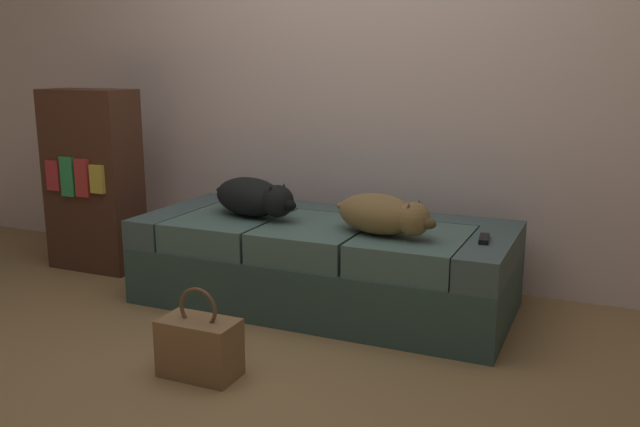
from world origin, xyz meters
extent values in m
plane|color=olive|center=(0.00, 0.00, 0.00)|extent=(10.00, 10.00, 0.00)
cube|color=beige|center=(0.00, 1.59, 1.40)|extent=(6.40, 0.10, 2.80)
cube|color=#344E46|center=(0.00, 0.98, 0.15)|extent=(1.93, 0.85, 0.30)
cube|color=#435856|center=(-0.87, 0.98, 0.38)|extent=(0.20, 0.85, 0.15)
cube|color=#435856|center=(0.87, 0.98, 0.38)|extent=(0.20, 0.85, 0.15)
cube|color=#435856|center=(0.00, 1.30, 0.38)|extent=(1.53, 0.20, 0.15)
cube|color=#4C6961|center=(-0.51, 0.88, 0.38)|extent=(0.49, 0.63, 0.15)
cube|color=#4C6961|center=(0.00, 0.88, 0.38)|extent=(0.49, 0.63, 0.15)
cube|color=#4C6961|center=(0.51, 0.88, 0.38)|extent=(0.49, 0.63, 0.15)
ellipsoid|color=black|center=(-0.41, 0.94, 0.55)|extent=(0.51, 0.38, 0.21)
sphere|color=black|center=(-0.21, 0.87, 0.56)|extent=(0.17, 0.17, 0.17)
ellipsoid|color=black|center=(-0.14, 0.85, 0.55)|extent=(0.11, 0.09, 0.06)
cone|color=black|center=(-0.20, 0.91, 0.62)|extent=(0.04, 0.04, 0.05)
cone|color=black|center=(-0.23, 0.83, 0.62)|extent=(0.04, 0.04, 0.05)
ellipsoid|color=black|center=(-0.59, 1.05, 0.56)|extent=(0.16, 0.15, 0.05)
ellipsoid|color=olive|center=(0.34, 0.84, 0.55)|extent=(0.48, 0.35, 0.19)
sphere|color=olive|center=(0.53, 0.79, 0.55)|extent=(0.16, 0.16, 0.16)
ellipsoid|color=#513E23|center=(0.60, 0.77, 0.54)|extent=(0.11, 0.08, 0.06)
cone|color=#513E23|center=(0.55, 0.83, 0.61)|extent=(0.04, 0.04, 0.05)
cone|color=#513E23|center=(0.52, 0.74, 0.61)|extent=(0.04, 0.04, 0.05)
ellipsoid|color=olive|center=(0.17, 0.94, 0.56)|extent=(0.15, 0.15, 0.05)
cube|color=black|center=(0.84, 0.91, 0.46)|extent=(0.06, 0.15, 0.02)
cube|color=olive|center=(-0.12, -0.01, 0.12)|extent=(0.32, 0.18, 0.24)
torus|color=brown|center=(-0.12, -0.01, 0.29)|extent=(0.18, 0.02, 0.18)
cube|color=#4B2B1D|center=(-1.56, 1.02, 0.55)|extent=(0.56, 0.28, 1.10)
cube|color=#C33036|center=(-1.72, 0.87, 0.59)|extent=(0.09, 0.02, 0.18)
cube|color=#2D9954|center=(-1.61, 0.87, 0.59)|extent=(0.09, 0.02, 0.24)
cube|color=red|center=(-1.50, 0.87, 0.59)|extent=(0.09, 0.02, 0.22)
cube|color=gold|center=(-1.39, 0.87, 0.59)|extent=(0.09, 0.02, 0.17)
camera|label=1|loc=(1.37, -2.16, 1.26)|focal=38.07mm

